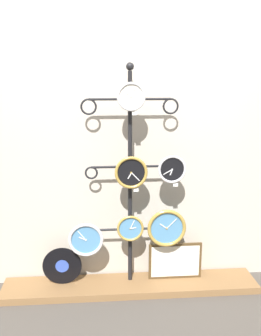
{
  "coord_description": "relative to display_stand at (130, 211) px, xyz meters",
  "views": [
    {
      "loc": [
        -0.26,
        -2.73,
        1.81
      ],
      "look_at": [
        0.0,
        0.36,
        1.08
      ],
      "focal_mm": 42.0,
      "sensor_mm": 36.0,
      "label": 1
    }
  ],
  "objects": [
    {
      "name": "ground_plane",
      "position": [
        0.0,
        -0.41,
        -0.69
      ],
      "size": [
        12.0,
        12.0,
        0.0
      ],
      "primitive_type": "plane",
      "color": "#47423D"
    },
    {
      "name": "shop_wall",
      "position": [
        0.0,
        0.16,
        0.71
      ],
      "size": [
        4.4,
        0.04,
        2.8
      ],
      "color": "#BCB2A3",
      "rests_on": "ground_plane"
    },
    {
      "name": "low_shelf",
      "position": [
        0.0,
        -0.06,
        -0.66
      ],
      "size": [
        2.2,
        0.36,
        0.06
      ],
      "color": "brown",
      "rests_on": "ground_plane"
    },
    {
      "name": "display_stand",
      "position": [
        0.0,
        0.0,
        0.0
      ],
      "size": [
        0.79,
        0.35,
        1.92
      ],
      "color": "black",
      "rests_on": "ground_plane"
    },
    {
      "name": "clock_top_center",
      "position": [
        -0.0,
        -0.11,
        0.97
      ],
      "size": [
        0.22,
        0.04,
        0.22
      ],
      "color": "silver"
    },
    {
      "name": "clock_middle_center",
      "position": [
        0.0,
        -0.11,
        0.37
      ],
      "size": [
        0.27,
        0.04,
        0.27
      ],
      "color": "black"
    },
    {
      "name": "clock_middle_right",
      "position": [
        0.33,
        -0.1,
        0.39
      ],
      "size": [
        0.23,
        0.04,
        0.23
      ],
      "color": "black"
    },
    {
      "name": "clock_bottom_left",
      "position": [
        -0.38,
        -0.1,
        -0.2
      ],
      "size": [
        0.29,
        0.04,
        0.29
      ],
      "color": "#4C84B2"
    },
    {
      "name": "clock_bottom_center",
      "position": [
        -0.01,
        -0.09,
        -0.12
      ],
      "size": [
        0.23,
        0.04,
        0.23
      ],
      "color": "#4C84B2"
    },
    {
      "name": "clock_bottom_right",
      "position": [
        0.3,
        -0.09,
        -0.12
      ],
      "size": [
        0.33,
        0.04,
        0.33
      ],
      "color": "#4C84B2"
    },
    {
      "name": "vinyl_record",
      "position": [
        -0.59,
        -0.03,
        -0.47
      ],
      "size": [
        0.33,
        0.01,
        0.33
      ],
      "color": "black",
      "rests_on": "low_shelf"
    },
    {
      "name": "picture_frame",
      "position": [
        0.4,
        -0.01,
        -0.47
      ],
      "size": [
        0.47,
        0.02,
        0.33
      ],
      "color": "#4C381E",
      "rests_on": "low_shelf"
    },
    {
      "name": "price_tag_upper",
      "position": [
        0.03,
        -0.11,
        0.84
      ],
      "size": [
        0.04,
        0.0,
        0.03
      ],
      "color": "white"
    },
    {
      "name": "price_tag_mid",
      "position": [
        0.04,
        -0.11,
        0.22
      ],
      "size": [
        0.04,
        0.0,
        0.03
      ],
      "color": "white"
    },
    {
      "name": "price_tag_lower",
      "position": [
        0.36,
        -0.1,
        0.25
      ],
      "size": [
        0.04,
        0.0,
        0.03
      ],
      "color": "white"
    }
  ]
}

